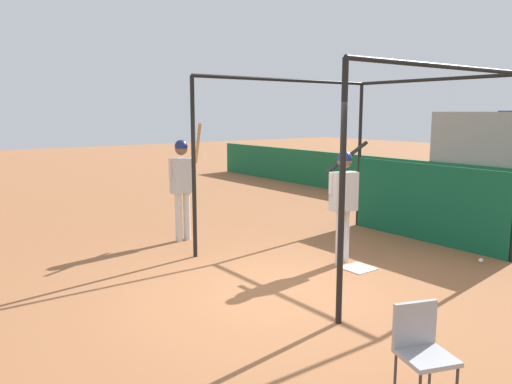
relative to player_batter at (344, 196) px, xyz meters
name	(u,v)px	position (x,y,z in m)	size (l,w,h in m)	color
ground_plane	(278,295)	(0.48, -1.71, -1.09)	(60.00, 60.00, 0.00)	#935B38
batting_cage	(402,174)	(-0.06, 1.51, 0.23)	(3.38, 4.03, 3.00)	black
home_plate	(358,268)	(0.36, -0.01, -1.08)	(0.44, 0.44, 0.02)	white
player_batter	(344,196)	(0.00, 0.00, 0.00)	(0.55, 0.89, 1.93)	silver
player_waiting	(182,179)	(-2.80, -1.35, 0.07)	(0.57, 0.74, 2.21)	silver
folding_chair	(421,344)	(3.10, -2.32, -0.57)	(0.51, 0.51, 0.84)	#99999E
baseball	(481,260)	(1.32, 1.81, -1.05)	(0.07, 0.07, 0.07)	white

